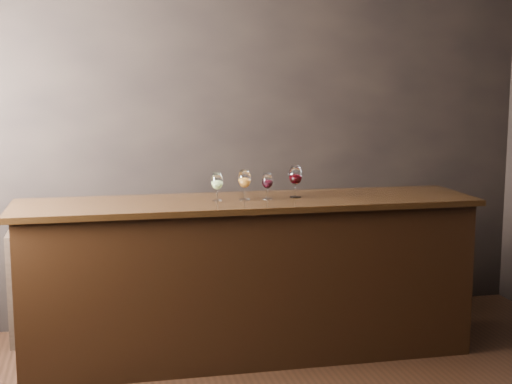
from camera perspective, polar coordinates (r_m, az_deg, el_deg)
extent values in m
cube|color=black|center=(5.62, -2.56, 3.84)|extent=(5.00, 0.02, 2.80)
cube|color=black|center=(4.94, -0.60, -7.13)|extent=(3.03, 0.72, 1.06)
cube|color=black|center=(4.82, -0.61, -0.85)|extent=(3.13, 0.79, 0.04)
cube|color=black|center=(5.51, -7.21, -6.82)|extent=(2.27, 0.40, 0.82)
cylinder|color=white|center=(4.77, -3.12, -0.68)|extent=(0.07, 0.07, 0.00)
cylinder|color=white|center=(4.77, -3.12, -0.24)|extent=(0.01, 0.01, 0.07)
ellipsoid|color=white|center=(4.75, -3.13, 0.86)|extent=(0.08, 0.08, 0.11)
cylinder|color=white|center=(4.75, -3.13, 1.47)|extent=(0.06, 0.06, 0.01)
ellipsoid|color=#D6E879|center=(4.76, -3.13, 0.64)|extent=(0.06, 0.06, 0.05)
cylinder|color=white|center=(4.81, -0.92, -0.60)|extent=(0.07, 0.07, 0.00)
cylinder|color=white|center=(4.80, -0.92, -0.12)|extent=(0.01, 0.01, 0.08)
ellipsoid|color=white|center=(4.79, -0.92, 1.07)|extent=(0.09, 0.09, 0.12)
cylinder|color=white|center=(4.78, -0.93, 1.72)|extent=(0.06, 0.06, 0.01)
ellipsoid|color=#C26E20|center=(4.79, -0.92, 0.82)|extent=(0.07, 0.07, 0.06)
cylinder|color=white|center=(4.84, 0.91, -0.54)|extent=(0.06, 0.06, 0.00)
cylinder|color=white|center=(4.83, 0.91, -0.12)|extent=(0.01, 0.01, 0.07)
ellipsoid|color=white|center=(4.82, 0.92, 0.92)|extent=(0.08, 0.08, 0.11)
cylinder|color=white|center=(4.82, 0.92, 1.49)|extent=(0.06, 0.06, 0.01)
ellipsoid|color=black|center=(4.82, 0.92, 0.71)|extent=(0.06, 0.06, 0.05)
cylinder|color=white|center=(4.93, 3.17, -0.39)|extent=(0.08, 0.08, 0.00)
cylinder|color=white|center=(4.92, 3.17, 0.12)|extent=(0.01, 0.01, 0.08)
ellipsoid|color=white|center=(4.90, 3.18, 1.35)|extent=(0.09, 0.09, 0.13)
cylinder|color=white|center=(4.90, 3.19, 2.04)|extent=(0.07, 0.07, 0.01)
ellipsoid|color=black|center=(4.91, 3.18, 1.10)|extent=(0.07, 0.07, 0.06)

